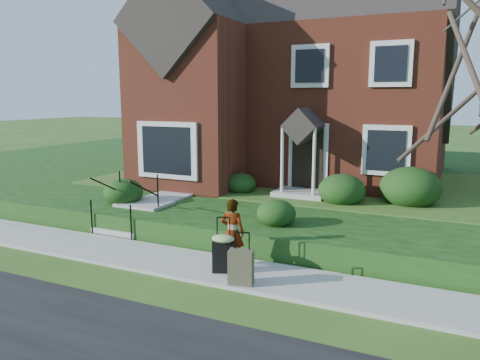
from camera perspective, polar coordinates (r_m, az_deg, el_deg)
The scene contains 10 objects.
ground at distance 10.68m, azimuth -7.98°, elevation -10.05°, with size 120.00×120.00×0.00m, color #2D5119.
sidewalk at distance 10.67m, azimuth -7.98°, elevation -9.84°, with size 60.00×1.60×0.08m, color #9E9B93.
terrace at distance 19.61m, azimuth 20.31°, elevation -0.42°, with size 44.00×20.00×0.60m, color #14340E.
walkway at distance 15.89m, azimuth -5.74°, elevation -0.96°, with size 1.20×6.00×0.06m, color #9E9B93.
main_house at distance 18.94m, azimuth 7.69°, elevation 14.84°, with size 10.40×10.20×9.40m.
front_steps at distance 13.38m, azimuth -12.70°, elevation -3.93°, with size 1.40×2.02×1.50m.
foundation_shrubs at distance 14.11m, azimuth 7.14°, elevation -0.46°, with size 9.88×5.03×1.22m.
woman at distance 10.02m, azimuth -0.92°, elevation -6.41°, with size 0.53×0.35×1.47m, color #999999.
suitcase_black at distance 9.75m, azimuth -2.06°, elevation -8.64°, with size 0.59×0.54×1.16m.
suitcase_olive at distance 9.17m, azimuth 0.12°, elevation -10.57°, with size 0.52×0.36×1.03m.
Camera 1 is at (5.56, -8.36, 3.65)m, focal length 35.00 mm.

